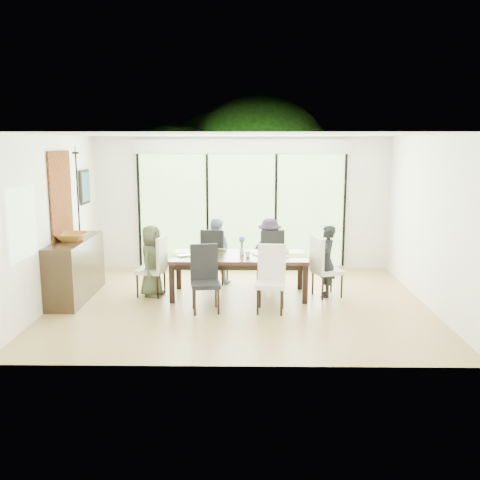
{
  "coord_description": "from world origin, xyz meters",
  "views": [
    {
      "loc": [
        0.13,
        -8.39,
        2.6
      ],
      "look_at": [
        0.0,
        0.25,
        1.0
      ],
      "focal_mm": 40.0,
      "sensor_mm": 36.0,
      "label": 1
    }
  ],
  "objects_px": {
    "table_top": "(239,257)",
    "bowl": "(71,237)",
    "laptop": "(188,256)",
    "cup_a": "(198,251)",
    "chair_far_left": "(215,256)",
    "person_left_end": "(152,261)",
    "chair_near_right": "(271,279)",
    "person_far_left": "(215,251)",
    "chair_near_left": "(205,279)",
    "person_far_right": "(269,251)",
    "sideboard": "(75,269)",
    "chair_left_end": "(151,266)",
    "chair_far_right": "(269,256)",
    "cup_c": "(286,252)",
    "chair_right_end": "(328,266)",
    "cup_b": "(248,254)",
    "person_right_end": "(327,261)",
    "vase": "(242,251)"
  },
  "relations": [
    {
      "from": "chair_far_left",
      "to": "chair_near_right",
      "type": "relative_size",
      "value": 1.0
    },
    {
      "from": "laptop",
      "to": "cup_a",
      "type": "bearing_deg",
      "value": 26.06
    },
    {
      "from": "chair_near_right",
      "to": "sideboard",
      "type": "relative_size",
      "value": 0.58
    },
    {
      "from": "chair_left_end",
      "to": "chair_near_right",
      "type": "xyz_separation_m",
      "value": [
        2.0,
        -0.87,
        0.0
      ]
    },
    {
      "from": "chair_near_left",
      "to": "laptop",
      "type": "bearing_deg",
      "value": 104.96
    },
    {
      "from": "vase",
      "to": "person_right_end",
      "type": "bearing_deg",
      "value": -2.0
    },
    {
      "from": "cup_c",
      "to": "sideboard",
      "type": "bearing_deg",
      "value": -175.83
    },
    {
      "from": "person_left_end",
      "to": "person_far_left",
      "type": "distance_m",
      "value": 1.32
    },
    {
      "from": "chair_far_right",
      "to": "cup_c",
      "type": "xyz_separation_m",
      "value": [
        0.25,
        -0.75,
        0.23
      ]
    },
    {
      "from": "sideboard",
      "to": "person_right_end",
      "type": "bearing_deg",
      "value": 2.15
    },
    {
      "from": "table_top",
      "to": "vase",
      "type": "height_order",
      "value": "vase"
    },
    {
      "from": "bowl",
      "to": "person_far_right",
      "type": "bearing_deg",
      "value": 18.31
    },
    {
      "from": "vase",
      "to": "sideboard",
      "type": "xyz_separation_m",
      "value": [
        -2.79,
        -0.21,
        -0.26
      ]
    },
    {
      "from": "chair_near_left",
      "to": "person_far_left",
      "type": "bearing_deg",
      "value": 78.83
    },
    {
      "from": "table_top",
      "to": "person_right_end",
      "type": "bearing_deg",
      "value": -0.0
    },
    {
      "from": "vase",
      "to": "chair_right_end",
      "type": "bearing_deg",
      "value": -1.97
    },
    {
      "from": "bowl",
      "to": "person_left_end",
      "type": "bearing_deg",
      "value": 11.59
    },
    {
      "from": "chair_right_end",
      "to": "bowl",
      "type": "distance_m",
      "value": 4.28
    },
    {
      "from": "chair_far_right",
      "to": "person_far_left",
      "type": "distance_m",
      "value": 1.0
    },
    {
      "from": "chair_far_left",
      "to": "bowl",
      "type": "bearing_deg",
      "value": 37.86
    },
    {
      "from": "laptop",
      "to": "bowl",
      "type": "relative_size",
      "value": 0.59
    },
    {
      "from": "chair_near_right",
      "to": "person_far_right",
      "type": "bearing_deg",
      "value": 94.95
    },
    {
      "from": "person_far_left",
      "to": "chair_near_left",
      "type": "bearing_deg",
      "value": 94.99
    },
    {
      "from": "chair_near_left",
      "to": "person_right_end",
      "type": "xyz_separation_m",
      "value": [
        1.98,
        0.87,
        0.09
      ]
    },
    {
      "from": "cup_c",
      "to": "bowl",
      "type": "distance_m",
      "value": 3.57
    },
    {
      "from": "sideboard",
      "to": "person_left_end",
      "type": "bearing_deg",
      "value": 7.16
    },
    {
      "from": "person_far_left",
      "to": "laptop",
      "type": "height_order",
      "value": "person_far_left"
    },
    {
      "from": "person_far_left",
      "to": "cup_a",
      "type": "distance_m",
      "value": 0.74
    },
    {
      "from": "table_top",
      "to": "chair_far_left",
      "type": "bearing_deg",
      "value": 117.9
    },
    {
      "from": "chair_near_right",
      "to": "person_far_right",
      "type": "height_order",
      "value": "person_far_right"
    },
    {
      "from": "chair_right_end",
      "to": "cup_b",
      "type": "height_order",
      "value": "chair_right_end"
    },
    {
      "from": "chair_left_end",
      "to": "laptop",
      "type": "relative_size",
      "value": 3.33
    },
    {
      "from": "chair_left_end",
      "to": "cup_b",
      "type": "xyz_separation_m",
      "value": [
        1.65,
        -0.1,
        0.23
      ]
    },
    {
      "from": "person_far_right",
      "to": "cup_a",
      "type": "xyz_separation_m",
      "value": [
        -1.25,
        -0.68,
        0.14
      ]
    },
    {
      "from": "table_top",
      "to": "chair_far_left",
      "type": "xyz_separation_m",
      "value": [
        -0.45,
        0.85,
        -0.16
      ]
    },
    {
      "from": "cup_a",
      "to": "person_far_left",
      "type": "bearing_deg",
      "value": 69.81
    },
    {
      "from": "chair_far_left",
      "to": "chair_near_right",
      "type": "bearing_deg",
      "value": 130.94
    },
    {
      "from": "chair_near_left",
      "to": "person_far_right",
      "type": "relative_size",
      "value": 0.85
    },
    {
      "from": "person_right_end",
      "to": "chair_far_right",
      "type": "bearing_deg",
      "value": -126.14
    },
    {
      "from": "chair_right_end",
      "to": "cup_c",
      "type": "relative_size",
      "value": 8.87
    },
    {
      "from": "table_top",
      "to": "bowl",
      "type": "bearing_deg",
      "value": -174.61
    },
    {
      "from": "chair_near_left",
      "to": "person_left_end",
      "type": "relative_size",
      "value": 0.85
    },
    {
      "from": "person_right_end",
      "to": "cup_a",
      "type": "height_order",
      "value": "person_right_end"
    },
    {
      "from": "chair_far_right",
      "to": "vase",
      "type": "xyz_separation_m",
      "value": [
        -0.5,
        -0.8,
        0.24
      ]
    },
    {
      "from": "person_left_end",
      "to": "cup_b",
      "type": "distance_m",
      "value": 1.64
    },
    {
      "from": "table_top",
      "to": "chair_far_left",
      "type": "relative_size",
      "value": 2.18
    },
    {
      "from": "chair_far_left",
      "to": "cup_c",
      "type": "height_order",
      "value": "chair_far_left"
    },
    {
      "from": "table_top",
      "to": "person_far_right",
      "type": "xyz_separation_m",
      "value": [
        0.55,
        0.83,
        -0.07
      ]
    },
    {
      "from": "cup_a",
      "to": "person_far_right",
      "type": "bearing_deg",
      "value": 28.55
    },
    {
      "from": "chair_far_left",
      "to": "sideboard",
      "type": "distance_m",
      "value": 2.5
    }
  ]
}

